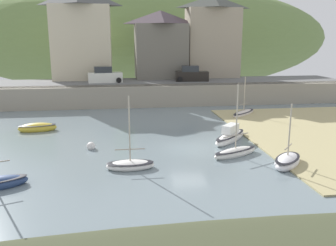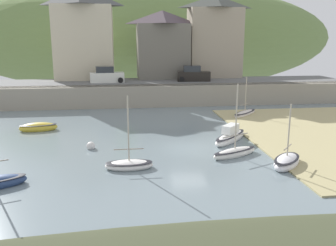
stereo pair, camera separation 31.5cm
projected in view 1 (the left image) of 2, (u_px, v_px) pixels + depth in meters
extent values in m
cube|color=slate|center=(189.00, 148.00, 25.86)|extent=(48.00, 40.00, 0.06)
cube|color=gray|center=(161.00, 95.00, 41.98)|extent=(48.00, 2.40, 2.40)
cube|color=#606060|center=(157.00, 82.00, 45.28)|extent=(48.00, 9.00, 0.10)
ellipsoid|color=olive|center=(142.00, 38.00, 77.39)|extent=(80.00, 44.00, 22.25)
cube|color=beige|center=(82.00, 43.00, 47.28)|extent=(7.40, 5.80, 9.39)
cube|color=#6A665A|center=(161.00, 51.00, 48.93)|extent=(6.83, 5.57, 7.14)
pyramid|color=#453940|center=(160.00, 17.00, 47.91)|extent=(7.13, 5.87, 1.76)
cube|color=tan|center=(212.00, 43.00, 49.65)|extent=(7.05, 4.09, 9.25)
pyramid|color=#4D514A|center=(213.00, 2.00, 48.40)|extent=(7.35, 4.39, 1.69)
ellipsoid|color=white|center=(230.00, 138.00, 27.61)|extent=(3.81, 4.04, 0.86)
ellipsoid|color=black|center=(230.00, 135.00, 27.55)|extent=(3.73, 3.96, 0.12)
cube|color=silver|center=(231.00, 129.00, 27.44)|extent=(1.60, 1.66, 0.62)
ellipsoid|color=white|center=(130.00, 166.00, 21.78)|extent=(2.90, 1.34, 0.65)
ellipsoid|color=black|center=(130.00, 163.00, 21.74)|extent=(2.84, 1.31, 0.12)
cylinder|color=#B2A893|center=(129.00, 129.00, 21.26)|extent=(0.09, 0.09, 3.93)
cylinder|color=gray|center=(130.00, 149.00, 21.55)|extent=(1.79, 0.07, 0.07)
ellipsoid|color=white|center=(235.00, 153.00, 24.14)|extent=(3.67, 2.40, 0.70)
ellipsoid|color=black|center=(235.00, 150.00, 24.10)|extent=(3.59, 2.35, 0.12)
cylinder|color=#B2A893|center=(237.00, 116.00, 23.57)|extent=(0.09, 0.09, 4.29)
cylinder|color=gray|center=(236.00, 135.00, 23.86)|extent=(2.01, 1.02, 0.07)
ellipsoid|color=silver|center=(244.00, 113.00, 36.98)|extent=(3.74, 3.77, 0.61)
ellipsoid|color=black|center=(244.00, 112.00, 36.94)|extent=(3.66, 3.69, 0.12)
cylinder|color=#B2A893|center=(245.00, 94.00, 36.52)|extent=(0.09, 0.09, 3.41)
cylinder|color=gray|center=(244.00, 104.00, 36.75)|extent=(1.51, 1.53, 0.07)
ellipsoid|color=gold|center=(37.00, 128.00, 30.63)|extent=(3.27, 1.65, 0.90)
ellipsoid|color=black|center=(37.00, 125.00, 30.57)|extent=(3.21, 1.62, 0.12)
ellipsoid|color=white|center=(287.00, 162.00, 22.24)|extent=(3.00, 3.17, 0.88)
ellipsoid|color=black|center=(288.00, 158.00, 22.19)|extent=(2.94, 3.11, 0.12)
cylinder|color=#B2A893|center=(290.00, 130.00, 21.78)|extent=(0.09, 0.09, 3.19)
cylinder|color=gray|center=(288.00, 147.00, 22.02)|extent=(1.02, 1.16, 0.07)
cube|color=silver|center=(105.00, 77.00, 44.27)|extent=(4.27, 2.16, 1.20)
cube|color=#282D33|center=(103.00, 70.00, 44.02)|extent=(2.26, 1.73, 0.80)
cylinder|color=black|center=(119.00, 79.00, 45.33)|extent=(0.64, 0.22, 0.64)
cylinder|color=black|center=(119.00, 80.00, 43.78)|extent=(0.64, 0.22, 0.64)
cylinder|color=black|center=(92.00, 79.00, 44.89)|extent=(0.64, 0.22, 0.64)
cylinder|color=black|center=(91.00, 81.00, 43.34)|extent=(0.64, 0.22, 0.64)
cube|color=black|center=(192.00, 76.00, 45.73)|extent=(4.26, 2.14, 1.20)
cube|color=#282D33|center=(190.00, 69.00, 45.48)|extent=(2.25, 1.72, 0.80)
cylinder|color=black|center=(203.00, 78.00, 46.78)|extent=(0.64, 0.22, 0.64)
cylinder|color=black|center=(206.00, 79.00, 45.24)|extent=(0.64, 0.22, 0.64)
cylinder|color=black|center=(178.00, 78.00, 46.34)|extent=(0.64, 0.22, 0.64)
cylinder|color=black|center=(180.00, 79.00, 44.80)|extent=(0.64, 0.22, 0.64)
sphere|color=silver|center=(91.00, 146.00, 25.61)|extent=(0.63, 0.63, 0.63)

